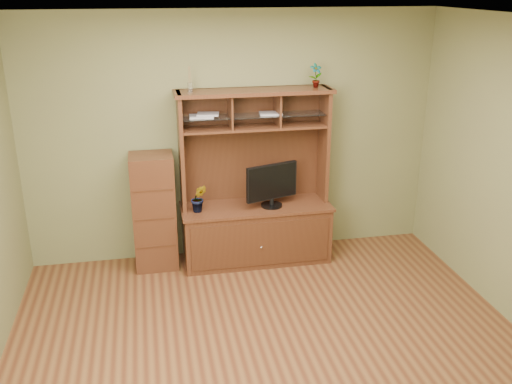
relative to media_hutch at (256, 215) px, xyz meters
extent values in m
cube|color=#4F2816|center=(-0.20, -1.73, -0.53)|extent=(4.50, 4.00, 0.02)
cube|color=white|center=(-0.20, -1.73, 2.19)|extent=(4.50, 4.00, 0.02)
cube|color=olive|center=(-0.20, 0.28, 0.83)|extent=(4.50, 0.02, 2.70)
cube|color=olive|center=(-0.20, -3.74, 0.83)|extent=(4.50, 0.02, 2.70)
cube|color=#3F1F12|center=(0.00, -0.02, -0.21)|extent=(1.60, 0.55, 0.62)
cube|color=#371A0F|center=(0.00, -0.30, -0.21)|extent=(1.50, 0.01, 0.50)
sphere|color=silver|center=(0.00, -0.32, -0.24)|extent=(0.02, 0.02, 0.02)
cube|color=#3F1F12|center=(0.00, -0.02, 0.11)|extent=(1.64, 0.59, 0.03)
cube|color=#3F1F12|center=(-0.78, 0.08, 0.75)|extent=(0.04, 0.35, 1.25)
cube|color=#3F1F12|center=(0.78, 0.08, 0.75)|extent=(0.04, 0.35, 1.25)
cube|color=#371A0F|center=(0.00, 0.24, 0.75)|extent=(1.52, 0.02, 1.25)
cube|color=#3F1F12|center=(0.00, 0.08, 1.36)|extent=(1.66, 0.40, 0.04)
cube|color=#3F1F12|center=(0.00, 0.08, 0.98)|extent=(1.52, 0.32, 0.02)
cube|color=#3F1F12|center=(-0.25, 0.08, 1.16)|extent=(0.02, 0.31, 0.35)
cube|color=#3F1F12|center=(0.25, 0.08, 1.16)|extent=(0.02, 0.31, 0.35)
cube|color=silver|center=(0.00, 0.07, 1.11)|extent=(1.50, 0.27, 0.01)
cylinder|color=black|center=(0.16, -0.08, 0.14)|extent=(0.23, 0.23, 0.02)
cylinder|color=black|center=(0.16, -0.08, 0.19)|extent=(0.05, 0.05, 0.07)
cube|color=black|center=(0.16, -0.08, 0.41)|extent=(0.59, 0.23, 0.39)
imported|color=#2D581E|center=(-0.63, -0.08, 0.28)|extent=(0.18, 0.15, 0.30)
imported|color=#3B6322|center=(0.66, 0.08, 1.50)|extent=(0.14, 0.11, 0.25)
cylinder|color=silver|center=(-0.66, 0.08, 1.42)|extent=(0.05, 0.05, 0.09)
cylinder|color=olive|center=(-0.66, 0.08, 1.55)|extent=(0.03, 0.03, 0.17)
cube|color=#B7B7BC|center=(-0.56, 0.08, 1.12)|extent=(0.25, 0.19, 0.02)
cube|color=#B7B7BC|center=(-0.49, 0.08, 1.14)|extent=(0.25, 0.21, 0.02)
cube|color=#B7B7BC|center=(0.18, 0.08, 1.12)|extent=(0.25, 0.20, 0.02)
cube|color=#3F1F12|center=(-1.10, 0.05, 0.11)|extent=(0.45, 0.41, 1.27)
cube|color=#371A0F|center=(-1.10, -0.16, -0.21)|extent=(0.41, 0.01, 0.02)
cube|color=#371A0F|center=(-1.10, -0.16, 0.11)|extent=(0.41, 0.01, 0.01)
cube|color=#371A0F|center=(-1.10, -0.16, 0.43)|extent=(0.41, 0.01, 0.01)
camera|label=1|loc=(-1.13, -5.71, 2.43)|focal=40.00mm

